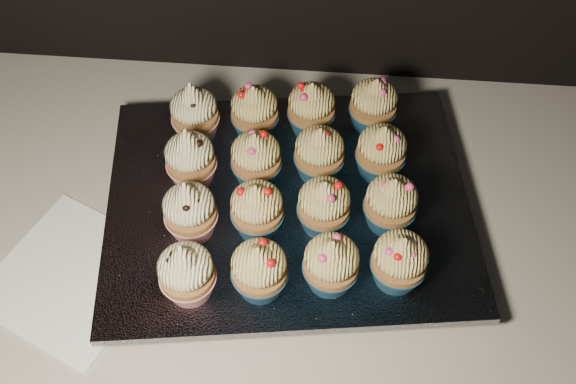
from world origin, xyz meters
name	(u,v)px	position (x,y,z in m)	size (l,w,h in m)	color
cabinet	(296,371)	(0.00, 1.70, 0.43)	(2.40, 0.60, 0.86)	black
worktop	(300,245)	(0.00, 1.70, 0.88)	(2.44, 0.64, 0.04)	beige
napkin	(73,277)	(-0.27, 1.62, 0.90)	(0.18, 0.18, 0.00)	white
baking_tray	(288,210)	(-0.02, 1.73, 0.91)	(0.41, 0.32, 0.02)	black
foil_lining	(288,202)	(-0.02, 1.73, 0.93)	(0.45, 0.35, 0.01)	silver
cupcake_0	(187,272)	(-0.12, 1.60, 0.97)	(0.06, 0.06, 0.10)	red
cupcake_1	(259,270)	(-0.04, 1.61, 0.97)	(0.06, 0.06, 0.08)	navy
cupcake_2	(331,264)	(0.04, 1.62, 0.97)	(0.06, 0.06, 0.08)	navy
cupcake_3	(399,261)	(0.11, 1.63, 0.97)	(0.06, 0.06, 0.08)	navy
cupcake_4	(190,211)	(-0.13, 1.68, 0.97)	(0.06, 0.06, 0.10)	red
cupcake_5	(257,209)	(-0.05, 1.69, 0.97)	(0.06, 0.06, 0.08)	navy
cupcake_6	(324,206)	(0.03, 1.70, 0.97)	(0.06, 0.06, 0.08)	navy
cupcake_7	(391,203)	(0.10, 1.71, 0.97)	(0.06, 0.06, 0.08)	navy
cupcake_8	(190,158)	(-0.14, 1.76, 0.97)	(0.06, 0.06, 0.10)	red
cupcake_9	(256,159)	(-0.06, 1.76, 0.97)	(0.06, 0.06, 0.08)	navy
cupcake_10	(319,154)	(0.02, 1.78, 0.97)	(0.06, 0.06, 0.08)	navy
cupcake_11	(381,152)	(0.09, 1.79, 0.97)	(0.06, 0.06, 0.08)	navy
cupcake_12	(194,113)	(-0.15, 1.83, 0.97)	(0.06, 0.06, 0.10)	red
cupcake_13	(255,112)	(-0.07, 1.84, 0.97)	(0.06, 0.06, 0.08)	navy
cupcake_14	(311,109)	(0.00, 1.85, 0.97)	(0.06, 0.06, 0.08)	navy
cupcake_15	(373,105)	(0.08, 1.87, 0.97)	(0.06, 0.06, 0.08)	navy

